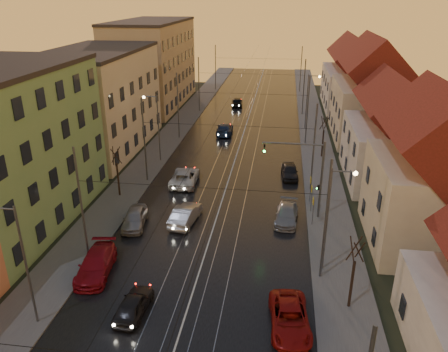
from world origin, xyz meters
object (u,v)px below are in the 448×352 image
at_px(street_lamp_0, 19,255).
at_px(parked_right_1, 287,214).
at_px(driving_car_2, 185,177).
at_px(driving_car_0, 134,304).
at_px(parked_right_0, 290,318).
at_px(driving_car_1, 186,214).
at_px(street_lamp_3, 309,96).
at_px(street_lamp_2, 156,122).
at_px(parked_left_3, 135,218).
at_px(traffic_light_mast, 310,170).
at_px(driving_car_3, 225,129).
at_px(driving_car_4, 237,102).
at_px(parked_left_2, 96,264).
at_px(street_lamp_1, 332,210).
at_px(parked_right_2, 290,171).

height_order(street_lamp_0, parked_right_1, street_lamp_0).
bearing_deg(driving_car_2, driving_car_0, 91.07).
bearing_deg(parked_right_0, driving_car_0, 175.13).
relative_size(street_lamp_0, driving_car_1, 1.67).
bearing_deg(street_lamp_3, parked_right_1, -95.73).
distance_m(street_lamp_0, driving_car_0, 7.40).
xyz_separation_m(street_lamp_2, parked_left_3, (2.33, -15.54, -4.13)).
height_order(street_lamp_3, parked_right_1, street_lamp_3).
height_order(traffic_light_mast, driving_car_0, traffic_light_mast).
bearing_deg(driving_car_0, parked_right_0, -176.70).
relative_size(driving_car_3, driving_car_4, 1.16).
xyz_separation_m(driving_car_4, parked_left_2, (-4.63, -51.13, -0.02)).
distance_m(traffic_light_mast, driving_car_2, 14.32).
distance_m(driving_car_0, parked_right_0, 9.68).
bearing_deg(street_lamp_2, driving_car_2, -52.73).
bearing_deg(driving_car_2, parked_right_0, 115.94).
xyz_separation_m(driving_car_0, driving_car_2, (-1.22, 20.26, 0.10)).
bearing_deg(parked_left_3, parked_right_1, 3.57).
xyz_separation_m(street_lamp_1, driving_car_3, (-11.74, 31.81, -4.11)).
height_order(street_lamp_1, parked_left_3, street_lamp_1).
relative_size(driving_car_2, parked_left_3, 1.27).
bearing_deg(street_lamp_2, driving_car_3, 61.28).
height_order(driving_car_0, driving_car_2, driving_car_2).
bearing_deg(street_lamp_1, parked_right_1, 112.39).
xyz_separation_m(driving_car_1, parked_left_2, (-4.72, -8.23, -0.03)).
height_order(street_lamp_1, driving_car_0, street_lamp_1).
bearing_deg(driving_car_2, street_lamp_2, -55.11).
height_order(driving_car_1, parked_right_0, driving_car_1).
height_order(driving_car_2, parked_right_1, driving_car_2).
xyz_separation_m(driving_car_2, parked_left_3, (-2.30, -9.45, -0.03)).
relative_size(driving_car_3, parked_right_2, 1.25).
height_order(street_lamp_3, driving_car_3, street_lamp_3).
bearing_deg(driving_car_2, driving_car_3, -98.26).
bearing_deg(street_lamp_0, street_lamp_3, 67.52).
bearing_deg(parked_right_0, street_lamp_2, 115.45).
height_order(street_lamp_3, driving_car_1, street_lamp_3).
distance_m(driving_car_4, parked_right_1, 42.40).
xyz_separation_m(street_lamp_2, parked_right_1, (15.30, -12.95, -4.21)).
bearing_deg(driving_car_1, parked_right_2, -121.26).
bearing_deg(driving_car_4, driving_car_1, 84.64).
distance_m(parked_left_3, parked_right_1, 13.23).
distance_m(driving_car_2, parked_right_0, 22.97).
relative_size(street_lamp_1, driving_car_1, 1.67).
bearing_deg(driving_car_2, parked_left_3, 73.91).
bearing_deg(street_lamp_2, driving_car_0, -77.47).
xyz_separation_m(driving_car_3, parked_left_3, (-4.14, -27.35, -0.02)).
height_order(driving_car_2, driving_car_3, driving_car_2).
distance_m(street_lamp_0, street_lamp_1, 19.89).
bearing_deg(driving_car_2, parked_left_2, 77.98).
bearing_deg(driving_car_1, driving_car_2, -69.98).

